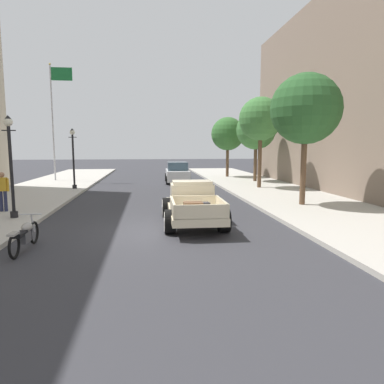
# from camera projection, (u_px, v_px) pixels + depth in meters

# --- Properties ---
(ground_plane) EXTENTS (140.00, 140.00, 0.00)m
(ground_plane) POSITION_uv_depth(u_px,v_px,m) (162.00, 231.00, 11.95)
(ground_plane) COLOR #333338
(sidewalk_right) EXTENTS (5.50, 64.00, 0.15)m
(sidewalk_right) POSITION_uv_depth(u_px,v_px,m) (361.00, 223.00, 12.80)
(sidewalk_right) COLOR #B7B2A8
(sidewalk_right) RESTS_ON ground
(hotrod_truck_cream) EXTENTS (2.24, 4.97, 1.58)m
(hotrod_truck_cream) POSITION_uv_depth(u_px,v_px,m) (192.00, 203.00, 13.18)
(hotrod_truck_cream) COLOR beige
(hotrod_truck_cream) RESTS_ON ground
(motorcycle_parked) EXTENTS (0.62, 2.12, 0.93)m
(motorcycle_parked) POSITION_uv_depth(u_px,v_px,m) (25.00, 235.00, 9.63)
(motorcycle_parked) COLOR black
(motorcycle_parked) RESTS_ON ground
(car_background_white) EXTENTS (1.93, 4.33, 1.65)m
(car_background_white) POSITION_uv_depth(u_px,v_px,m) (177.00, 173.00, 27.85)
(car_background_white) COLOR silver
(car_background_white) RESTS_ON ground
(pedestrian_sidewalk_left) EXTENTS (0.53, 0.22, 1.65)m
(pedestrian_sidewalk_left) POSITION_uv_depth(u_px,v_px,m) (3.00, 189.00, 14.65)
(pedestrian_sidewalk_left) COLOR #232847
(pedestrian_sidewalk_left) RESTS_ON sidewalk_left
(street_lamp_near) EXTENTS (0.50, 0.32, 3.85)m
(street_lamp_near) POSITION_uv_depth(u_px,v_px,m) (11.00, 159.00, 13.18)
(street_lamp_near) COLOR black
(street_lamp_near) RESTS_ON sidewalk_left
(street_lamp_far) EXTENTS (0.50, 0.32, 3.85)m
(street_lamp_far) POSITION_uv_depth(u_px,v_px,m) (73.00, 154.00, 22.53)
(street_lamp_far) COLOR black
(street_lamp_far) RESTS_ON sidewalk_left
(flagpole) EXTENTS (1.74, 0.16, 9.16)m
(flagpole) POSITION_uv_depth(u_px,v_px,m) (55.00, 109.00, 27.84)
(flagpole) COLOR #B2B2B7
(flagpole) RESTS_ON sidewalk_left
(street_tree_nearest) EXTENTS (3.21, 3.21, 6.00)m
(street_tree_nearest) POSITION_uv_depth(u_px,v_px,m) (306.00, 109.00, 16.00)
(street_tree_nearest) COLOR brown
(street_tree_nearest) RESTS_ON sidewalk_right
(street_tree_second) EXTENTS (2.83, 2.83, 5.92)m
(street_tree_second) POSITION_uv_depth(u_px,v_px,m) (261.00, 119.00, 22.97)
(street_tree_second) COLOR brown
(street_tree_second) RESTS_ON sidewalk_right
(street_tree_third) EXTENTS (3.06, 3.06, 5.53)m
(street_tree_third) POSITION_uv_depth(u_px,v_px,m) (256.00, 130.00, 27.41)
(street_tree_third) COLOR brown
(street_tree_third) RESTS_ON sidewalk_right
(street_tree_farthest) EXTENTS (2.96, 2.96, 5.32)m
(street_tree_farthest) POSITION_uv_depth(u_px,v_px,m) (228.00, 134.00, 31.56)
(street_tree_farthest) COLOR brown
(street_tree_farthest) RESTS_ON sidewalk_right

